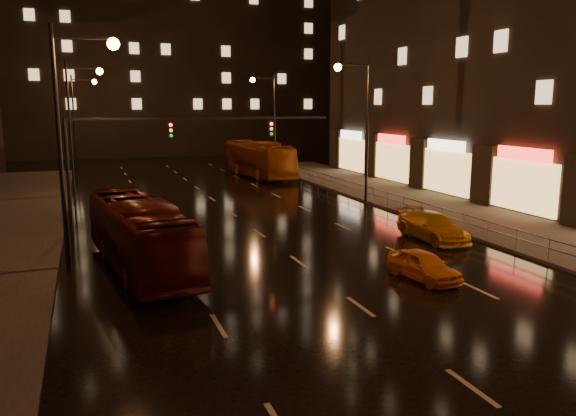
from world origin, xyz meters
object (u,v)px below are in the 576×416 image
Objects in this scene: bus_curb at (258,159)px; taxi_near at (424,265)px; taxi_far at (433,227)px; bus_red at (139,235)px.

bus_curb reaches higher than taxi_near.
bus_red is at bearing 179.98° from taxi_far.
bus_red is 3.09× the size of taxi_near.
bus_curb is 2.55× the size of taxi_far.
taxi_near is (-3.30, -33.64, -1.11)m from bus_curb.
bus_curb is 3.54× the size of taxi_near.
taxi_near is at bearing -127.77° from taxi_far.
taxi_far is (14.70, 0.23, -0.79)m from bus_red.
bus_red is 2.23× the size of taxi_far.
bus_red is 0.87× the size of bus_curb.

